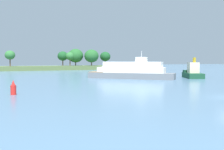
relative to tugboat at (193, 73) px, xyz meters
name	(u,v)px	position (x,y,z in m)	size (l,w,h in m)	color
treeline_island	(70,63)	(-12.54, 66.08, 1.65)	(71.10, 11.17, 9.52)	#566B3D
tugboat	(193,73)	(0.00, 0.00, 0.00)	(7.16, 9.30, 5.03)	#19472D
white_riverboat	(131,71)	(-15.35, 3.68, 0.46)	(17.48, 17.38, 6.51)	slate
channel_buoy_red	(13,88)	(-43.18, -16.14, -0.48)	(0.70, 0.70, 1.90)	red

